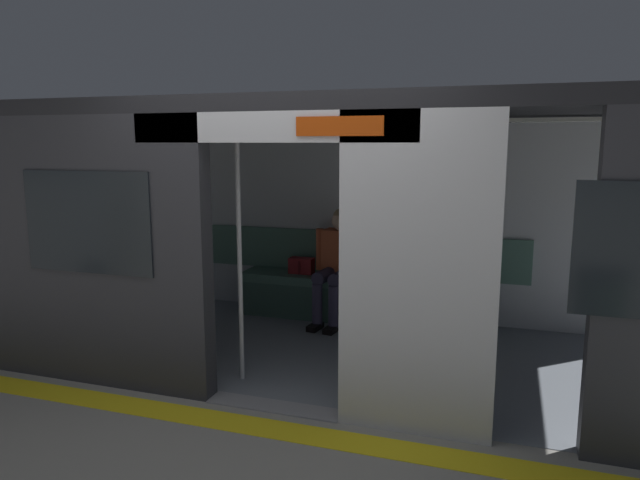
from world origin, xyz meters
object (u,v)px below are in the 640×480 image
handbag (302,266)px  train_car (317,192)px  book (373,278)px  person_seated (338,258)px  bench_seat (352,288)px  grab_pole_door (240,253)px

handbag → train_car: bearing=117.0°
handbag → book: (-0.80, 0.01, -0.07)m
book → person_seated: bearing=1.8°
bench_seat → handbag: size_ratio=9.45×
person_seated → bench_seat: bearing=-160.1°
train_car → book: bearing=-105.3°
person_seated → grab_pole_door: grab_pole_door is taller
train_car → bench_seat: bearing=-93.9°
handbag → book: bearing=179.2°
book → grab_pole_door: 1.97m
handbag → grab_pole_door: grab_pole_door is taller
bench_seat → grab_pole_door: size_ratio=1.21×
bench_seat → person_seated: 0.36m
person_seated → train_car: bearing=94.8°
train_car → bench_seat: train_car is taller
handbag → book: size_ratio=1.18×
bench_seat → person_seated: size_ratio=2.06×
handbag → grab_pole_door: bearing=94.8°
bench_seat → handbag: bearing=-5.3°
train_car → handbag: size_ratio=24.62×
person_seated → book: person_seated is taller
bench_seat → book: size_ratio=11.17×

